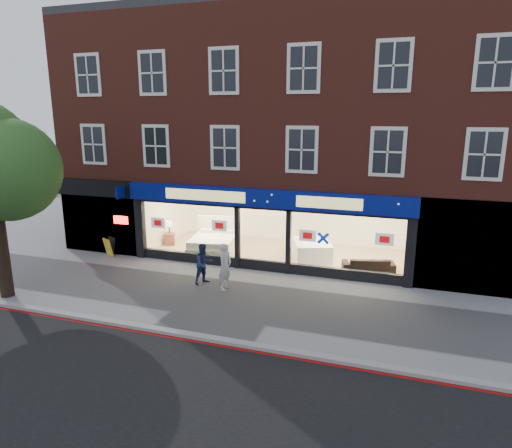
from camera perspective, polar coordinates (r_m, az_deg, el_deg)
The scene contains 12 objects.
ground at distance 15.58m, azimuth -2.67°, elevation -9.35°, with size 120.00×120.00×0.00m, color gray.
kerb_line at distance 13.02m, azimuth -7.76°, elevation -14.34°, with size 60.00×0.10×0.01m, color #8C0A07.
kerb_stone at distance 13.15m, azimuth -7.37°, elevation -13.75°, with size 60.00×0.25×0.12m, color gray.
showroom_floor at distance 20.24m, azimuth 2.71°, elevation -3.67°, with size 11.00×4.50×0.10m, color tan.
building at distance 20.95m, azimuth 4.19°, elevation 15.26°, with size 19.00×8.26×10.30m.
display_bed at distance 20.40m, azimuth -5.25°, elevation -2.33°, with size 2.35×2.68×1.36m.
bedside_table at distance 21.65m, azimuth -10.71°, elevation -1.84°, with size 0.45×0.45×0.55m, color brown.
mattress_stack at distance 19.45m, azimuth 7.00°, elevation -3.21°, with size 2.01×2.24×0.73m.
sofa at distance 18.20m, azimuth 13.87°, elevation -4.98°, with size 1.97×0.77×0.57m, color black.
a_board at distance 20.90m, azimuth -17.84°, elevation -2.74°, with size 0.53×0.34×0.82m, color gold.
pedestrian_grey at distance 16.15m, azimuth -3.91°, elevation -5.32°, with size 0.61×0.40×1.67m, color #B0B3B8.
pedestrian_blue at distance 16.78m, azimuth -6.54°, elevation -4.97°, with size 0.73×0.57×1.49m, color #1A254A.
Camera 1 is at (5.23, -13.34, 6.11)m, focal length 32.00 mm.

